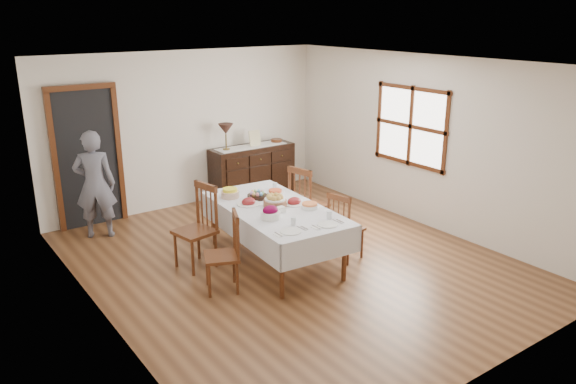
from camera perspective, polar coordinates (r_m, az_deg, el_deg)
ground at (r=7.55m, az=0.45°, el=-7.07°), size 6.00×6.00×0.00m
room_shell at (r=7.28m, az=-2.42°, el=5.61°), size 5.02×6.02×2.65m
dining_table at (r=7.32m, az=-1.40°, el=-2.22°), size 1.29×2.30×0.76m
chair_left_near at (r=6.68m, az=-6.37°, el=-6.05°), size 0.53×0.53×0.97m
chair_left_far at (r=7.32m, az=-9.12°, el=-3.42°), size 0.53×0.53×1.10m
chair_right_near at (r=7.47m, az=5.69°, el=-3.48°), size 0.47×0.47×0.94m
chair_right_far at (r=8.12m, az=1.87°, el=-1.06°), size 0.54×0.54×1.10m
sideboard at (r=10.09m, az=-3.65°, el=2.15°), size 1.53×0.55×0.92m
person at (r=8.57m, az=-19.06°, el=1.07°), size 0.63×0.53×1.71m
bread_basket at (r=7.29m, az=-1.33°, el=-0.93°), size 0.30×0.30×0.17m
egg_basket at (r=7.62m, az=-3.14°, el=-0.37°), size 0.27×0.27×0.11m
ham_platter_a at (r=7.39m, az=-4.03°, el=-1.07°), size 0.31×0.31×0.11m
ham_platter_b at (r=7.39m, az=0.63°, el=-1.02°), size 0.29×0.29×0.11m
beet_bowl at (r=6.87m, az=-1.79°, el=-2.15°), size 0.25×0.25×0.17m
carrot_bowl at (r=7.72m, az=-1.31°, el=-0.11°), size 0.23×0.23×0.09m
pineapple_bowl at (r=7.69m, az=-5.90°, el=-0.13°), size 0.25×0.25×0.13m
casserole_dish at (r=7.23m, az=2.21°, el=-1.41°), size 0.21×0.21×0.08m
butter_dish at (r=7.08m, az=-0.87°, el=-1.83°), size 0.15×0.10×0.07m
setting_left at (r=6.54m, az=0.32°, el=-3.67°), size 0.43×0.31×0.10m
setting_right at (r=6.76m, az=4.04°, el=-2.98°), size 0.43×0.31×0.10m
glass_far_a at (r=7.76m, az=-5.24°, el=-0.03°), size 0.07×0.07×0.10m
glass_far_b at (r=8.03m, az=-1.35°, el=0.64°), size 0.06×0.06×0.09m
runner at (r=9.94m, az=-3.76°, el=4.66°), size 1.30×0.35×0.01m
table_lamp at (r=9.64m, az=-6.35°, el=6.30°), size 0.26×0.26×0.46m
picture_frame at (r=9.96m, az=-3.39°, el=5.48°), size 0.22×0.08×0.28m
deco_bowl at (r=10.25m, az=-1.18°, el=5.24°), size 0.20×0.20×0.06m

